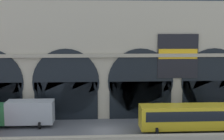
{
  "coord_description": "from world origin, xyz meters",
  "views": [
    {
      "loc": [
        -1.12,
        -33.46,
        11.24
      ],
      "look_at": [
        1.08,
        5.0,
        6.41
      ],
      "focal_mm": 48.7,
      "sensor_mm": 36.0,
      "label": 1
    }
  ],
  "objects": [
    {
      "name": "box_truck_midwest",
      "position": [
        -9.74,
        2.36,
        1.7
      ],
      "size": [
        7.5,
        2.91,
        3.12
      ],
      "color": "#2D7A42",
      "rests_on": "ground"
    },
    {
      "name": "bus_mideast",
      "position": [
        9.38,
        -0.84,
        1.78
      ],
      "size": [
        11.0,
        3.25,
        3.1
      ],
      "color": "gold",
      "rests_on": "ground"
    },
    {
      "name": "station_building",
      "position": [
        0.03,
        7.55,
        9.7
      ],
      "size": [
        49.77,
        5.48,
        20.07
      ],
      "color": "#B2A891",
      "rests_on": "ground"
    },
    {
      "name": "ground_plane",
      "position": [
        0.0,
        0.0,
        0.0
      ],
      "size": [
        200.0,
        200.0,
        0.0
      ],
      "primitive_type": "plane",
      "color": "#54565B"
    }
  ]
}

